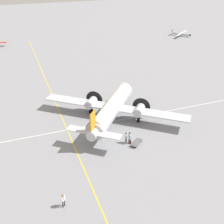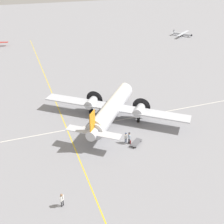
# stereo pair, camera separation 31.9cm
# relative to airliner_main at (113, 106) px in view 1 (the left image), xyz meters

# --- Properties ---
(ground_plane) EXTENTS (300.00, 300.00, 0.00)m
(ground_plane) POSITION_rel_airliner_main_xyz_m (-0.35, 0.29, -2.61)
(ground_plane) COLOR gray
(apron_line_eastwest) EXTENTS (120.00, 0.16, 0.01)m
(apron_line_eastwest) POSITION_rel_airliner_main_xyz_m (-0.35, 8.15, -2.61)
(apron_line_eastwest) COLOR gold
(apron_line_eastwest) RESTS_ON ground_plane
(apron_line_northsouth) EXTENTS (0.16, 120.00, 0.01)m
(apron_line_northsouth) POSITION_rel_airliner_main_xyz_m (-0.50, 0.29, -2.61)
(apron_line_northsouth) COLOR silver
(apron_line_northsouth) RESTS_ON ground_plane
(airliner_main) EXTENTS (19.50, 21.55, 6.07)m
(airliner_main) POSITION_rel_airliner_main_xyz_m (0.00, 0.00, 0.00)
(airliner_main) COLOR silver
(airliner_main) RESTS_ON ground_plane
(crew_foreground) EXTENTS (0.41, 0.52, 1.82)m
(crew_foreground) POSITION_rel_airliner_main_xyz_m (-16.20, 11.97, -1.49)
(crew_foreground) COLOR #2D2D33
(crew_foreground) RESTS_ON ground_plane
(passenger_boarding) EXTENTS (0.36, 0.54, 1.67)m
(passenger_boarding) POSITION_rel_airliner_main_xyz_m (-7.07, 0.51, -1.57)
(passenger_boarding) COLOR navy
(passenger_boarding) RESTS_ON ground_plane
(ramp_agent) EXTENTS (0.64, 0.36, 1.89)m
(ramp_agent) POSITION_rel_airliner_main_xyz_m (-7.46, 0.12, -1.42)
(ramp_agent) COLOR #2D2D33
(ramp_agent) RESTS_ON ground_plane
(suitcase_near_door) EXTENTS (0.39, 0.12, 0.60)m
(suitcase_near_door) POSITION_rel_airliner_main_xyz_m (-7.53, -0.01, -2.33)
(suitcase_near_door) COLOR maroon
(suitcase_near_door) RESTS_ON ground_plane
(baggage_cart) EXTENTS (2.25, 2.42, 0.56)m
(baggage_cart) POSITION_rel_airliner_main_xyz_m (-8.03, -0.79, -2.33)
(baggage_cart) COLOR #56565B
(baggage_cart) RESTS_ON ground_plane
(light_aircraft_taxiing) EXTENTS (7.41, 8.45, 1.91)m
(light_aircraft_taxiing) POSITION_rel_airliner_main_xyz_m (47.16, -43.82, -1.80)
(light_aircraft_taxiing) COLOR #B7BCC6
(light_aircraft_taxiing) RESTS_ON ground_plane
(traffic_cone) EXTENTS (0.38, 0.38, 0.50)m
(traffic_cone) POSITION_rel_airliner_main_xyz_m (-3.11, 5.22, -2.38)
(traffic_cone) COLOR orange
(traffic_cone) RESTS_ON ground_plane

